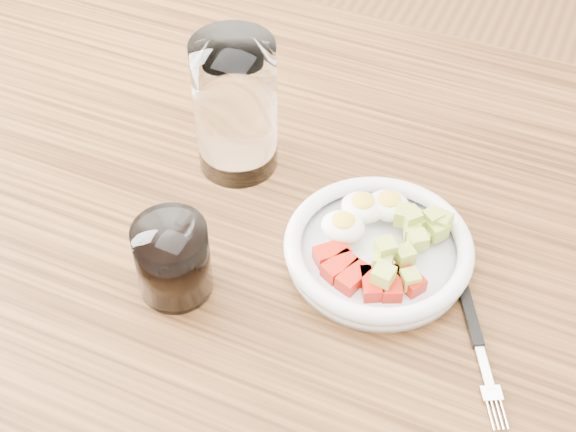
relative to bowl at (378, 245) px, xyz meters
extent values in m
cube|color=brown|center=(-0.74, 0.33, -0.42)|extent=(0.07, 0.07, 0.73)
cube|color=brown|center=(-0.09, -0.02, -0.04)|extent=(1.50, 0.90, 0.04)
cylinder|color=white|center=(0.00, 0.00, -0.01)|extent=(0.19, 0.19, 0.01)
torus|color=white|center=(0.00, 0.00, 0.00)|extent=(0.20, 0.20, 0.02)
cube|color=#B5190B|center=(-0.04, -0.03, 0.00)|extent=(0.04, 0.04, 0.02)
cube|color=#B5190B|center=(-0.03, -0.04, 0.00)|extent=(0.03, 0.04, 0.02)
cube|color=#B5190B|center=(-0.01, -0.05, 0.00)|extent=(0.03, 0.04, 0.02)
cube|color=#B5190B|center=(0.01, -0.05, 0.00)|extent=(0.04, 0.04, 0.02)
cube|color=#B5190B|center=(0.03, -0.04, 0.00)|extent=(0.03, 0.04, 0.02)
cube|color=#B5190B|center=(0.04, -0.03, 0.00)|extent=(0.04, 0.04, 0.02)
ellipsoid|color=white|center=(-0.03, 0.03, 0.01)|extent=(0.05, 0.04, 0.03)
ellipsoid|color=yellow|center=(-0.03, 0.03, 0.02)|extent=(0.03, 0.03, 0.01)
ellipsoid|color=white|center=(-0.01, 0.05, 0.01)|extent=(0.05, 0.04, 0.03)
ellipsoid|color=yellow|center=(-0.01, 0.05, 0.02)|extent=(0.03, 0.03, 0.01)
ellipsoid|color=white|center=(-0.04, 0.00, 0.01)|extent=(0.05, 0.04, 0.03)
ellipsoid|color=yellow|center=(-0.04, 0.00, 0.02)|extent=(0.03, 0.03, 0.01)
cube|color=#BAC74C|center=(0.03, 0.02, 0.01)|extent=(0.02, 0.02, 0.02)
cube|color=#BAC74C|center=(0.01, -0.02, 0.02)|extent=(0.03, 0.03, 0.02)
cube|color=#BAC74C|center=(0.03, 0.04, 0.01)|extent=(0.03, 0.03, 0.02)
cube|color=#BAC74C|center=(0.03, -0.02, 0.02)|extent=(0.03, 0.03, 0.02)
cube|color=#BAC74C|center=(0.01, -0.03, 0.01)|extent=(0.02, 0.02, 0.02)
cube|color=#BAC74C|center=(0.05, 0.04, 0.01)|extent=(0.03, 0.03, 0.02)
cube|color=#BAC74C|center=(0.02, 0.03, 0.02)|extent=(0.03, 0.03, 0.02)
cube|color=#BAC74C|center=(0.02, 0.03, 0.02)|extent=(0.02, 0.02, 0.02)
cube|color=#BAC74C|center=(0.04, 0.02, 0.00)|extent=(0.02, 0.02, 0.02)
cube|color=#BAC74C|center=(0.04, 0.00, 0.02)|extent=(0.03, 0.03, 0.02)
cube|color=#BAC74C|center=(0.05, -0.04, 0.01)|extent=(0.02, 0.02, 0.02)
cube|color=#BAC74C|center=(0.05, 0.04, 0.02)|extent=(0.02, 0.02, 0.02)
cube|color=#BAC74C|center=(0.02, -0.05, 0.02)|extent=(0.02, 0.02, 0.02)
cube|color=#BAC74C|center=(0.05, 0.05, 0.01)|extent=(0.02, 0.02, 0.02)
cube|color=#BAC74C|center=(0.04, 0.04, 0.02)|extent=(0.02, 0.02, 0.02)
cube|color=black|center=(0.11, -0.04, -0.01)|extent=(0.05, 0.08, 0.01)
cube|color=silver|center=(0.14, -0.09, -0.01)|extent=(0.03, 0.05, 0.00)
cube|color=silver|center=(0.15, -0.12, -0.01)|extent=(0.02, 0.02, 0.00)
cylinder|color=silver|center=(0.16, -0.14, -0.01)|extent=(0.02, 0.03, 0.00)
cylinder|color=silver|center=(0.16, -0.14, -0.01)|extent=(0.02, 0.03, 0.00)
cylinder|color=silver|center=(0.17, -0.14, -0.01)|extent=(0.02, 0.03, 0.00)
cylinder|color=silver|center=(0.17, -0.13, -0.01)|extent=(0.02, 0.03, 0.00)
cylinder|color=white|center=(-0.20, 0.07, 0.07)|extent=(0.09, 0.09, 0.17)
cylinder|color=white|center=(-0.18, -0.12, 0.02)|extent=(0.08, 0.08, 0.09)
cylinder|color=black|center=(-0.18, -0.12, 0.02)|extent=(0.07, 0.07, 0.07)
camera|label=1|loc=(0.13, -0.54, 0.64)|focal=50.00mm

